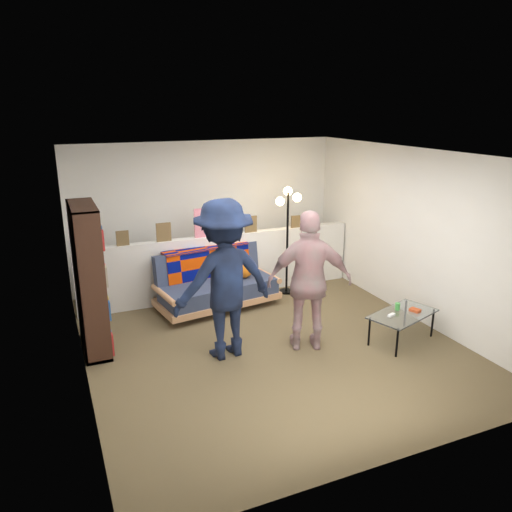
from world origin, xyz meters
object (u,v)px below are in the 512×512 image
(floor_lamp, at_px, (288,219))
(person_left, at_px, (224,280))
(person_right, at_px, (310,282))
(futon_sofa, at_px, (217,284))
(coffee_table, at_px, (403,315))
(bookshelf, at_px, (89,284))

(floor_lamp, relative_size, person_left, 0.89)
(person_left, xyz_separation_m, person_right, (1.02, -0.24, -0.09))
(floor_lamp, bearing_deg, futon_sofa, -174.07)
(coffee_table, distance_m, person_right, 1.35)
(floor_lamp, xyz_separation_m, person_left, (-1.65, -1.61, -0.25))
(coffee_table, xyz_separation_m, person_right, (-1.20, 0.33, 0.52))
(person_right, bearing_deg, futon_sofa, -48.48)
(futon_sofa, height_order, person_left, person_left)
(bookshelf, relative_size, person_left, 0.95)
(futon_sofa, bearing_deg, person_left, -105.09)
(floor_lamp, height_order, person_left, person_left)
(coffee_table, relative_size, floor_lamp, 0.60)
(person_left, bearing_deg, person_right, 160.05)
(person_left, relative_size, person_right, 1.10)
(futon_sofa, xyz_separation_m, person_right, (0.62, -1.73, 0.52))
(futon_sofa, xyz_separation_m, person_left, (-0.40, -1.48, 0.61))
(bookshelf, distance_m, person_right, 2.69)
(futon_sofa, distance_m, person_right, 1.91)
(futon_sofa, distance_m, person_left, 1.65)
(bookshelf, xyz_separation_m, person_right, (2.48, -1.04, 0.02))
(person_right, bearing_deg, bookshelf, -0.95)
(person_right, bearing_deg, coffee_table, -173.41)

